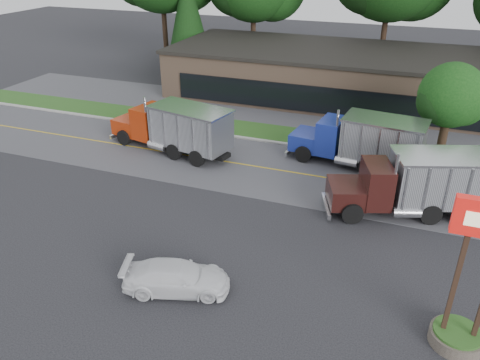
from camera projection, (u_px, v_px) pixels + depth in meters
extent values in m
plane|color=#37373D|center=(217.00, 246.00, 22.38)|extent=(140.00, 140.00, 0.00)
cube|color=#5D5D63|center=(272.00, 169.00, 29.86)|extent=(60.00, 8.00, 0.02)
cube|color=gold|center=(272.00, 169.00, 29.86)|extent=(60.00, 0.12, 0.01)
cube|color=#9E9E99|center=(289.00, 145.00, 33.36)|extent=(60.00, 0.30, 0.12)
cube|color=#24551D|center=(296.00, 136.00, 34.85)|extent=(60.00, 3.40, 0.03)
cube|color=#5D5D63|center=(311.00, 115.00, 39.01)|extent=(60.00, 7.00, 0.02)
cube|color=#8C6C56|center=(349.00, 76.00, 42.46)|extent=(32.00, 12.00, 4.00)
cylinder|color=#6B6054|center=(456.00, 338.00, 16.90)|extent=(1.90, 1.90, 0.50)
cylinder|color=#24551D|center=(458.00, 332.00, 16.76)|extent=(1.70, 1.70, 0.10)
cube|color=#332116|center=(455.00, 284.00, 15.98)|extent=(0.16, 0.16, 5.00)
cylinder|color=#382619|center=(166.00, 37.00, 53.87)|extent=(0.56, 0.56, 5.98)
cylinder|color=#382619|center=(253.00, 44.00, 52.59)|extent=(0.56, 0.56, 5.22)
cylinder|color=#382619|center=(382.00, 49.00, 48.03)|extent=(0.56, 0.56, 6.02)
cylinder|color=#382619|center=(190.00, 66.00, 52.10)|extent=(0.44, 0.44, 1.00)
cone|color=black|center=(188.00, 13.00, 49.53)|extent=(4.89, 4.89, 10.00)
cylinder|color=#382619|center=(442.00, 140.00, 31.21)|extent=(0.56, 0.56, 2.28)
sphere|color=#0F3910|center=(452.00, 95.00, 29.79)|extent=(4.17, 4.17, 4.17)
sphere|color=#0F3910|center=(463.00, 102.00, 30.22)|extent=(3.13, 3.13, 3.13)
sphere|color=black|center=(440.00, 102.00, 29.85)|extent=(2.87, 2.87, 2.87)
cube|color=black|center=(174.00, 143.00, 32.23)|extent=(8.79, 2.84, 0.28)
cube|color=#A72B0B|center=(133.00, 125.00, 33.81)|extent=(2.54, 2.69, 1.10)
cube|color=#A72B0B|center=(150.00, 122.00, 32.71)|extent=(2.00, 2.67, 2.20)
cube|color=black|center=(142.00, 114.00, 32.85)|extent=(0.51, 2.06, 0.90)
cube|color=silver|center=(191.00, 128.00, 30.82)|extent=(5.66, 3.56, 2.50)
cube|color=silver|center=(190.00, 109.00, 30.23)|extent=(5.84, 3.74, 0.12)
cylinder|color=black|center=(147.00, 128.00, 34.83)|extent=(1.15, 0.58, 1.10)
cylinder|color=black|center=(124.00, 138.00, 33.12)|extent=(1.15, 0.58, 1.10)
cylinder|color=black|center=(206.00, 143.00, 32.16)|extent=(1.15, 0.58, 1.10)
cylinder|color=black|center=(185.00, 155.00, 30.45)|extent=(1.15, 0.58, 1.10)
cube|color=black|center=(358.00, 157.00, 30.12)|extent=(8.07, 1.98, 0.28)
cube|color=navy|center=(307.00, 140.00, 31.30)|extent=(2.18, 2.52, 1.10)
cube|color=navy|center=(331.00, 136.00, 30.38)|extent=(1.68, 2.55, 2.20)
cube|color=black|center=(322.00, 128.00, 30.45)|extent=(0.32, 2.09, 0.90)
cube|color=silver|center=(383.00, 140.00, 28.88)|extent=(5.06, 3.07, 2.50)
cube|color=silver|center=(386.00, 120.00, 28.28)|extent=(5.22, 3.24, 0.12)
cylinder|color=black|center=(315.00, 142.00, 32.39)|extent=(1.13, 0.48, 1.10)
cylinder|color=black|center=(303.00, 154.00, 30.58)|extent=(1.13, 0.48, 1.10)
cylinder|color=black|center=(389.00, 156.00, 30.30)|extent=(1.13, 0.48, 1.10)
cylinder|color=black|center=(381.00, 170.00, 28.49)|extent=(1.13, 0.48, 1.10)
cube|color=black|center=(408.00, 203.00, 24.92)|extent=(7.56, 3.46, 0.28)
cube|color=black|center=(346.00, 193.00, 24.74)|extent=(2.49, 2.77, 1.10)
cube|color=black|center=(376.00, 183.00, 24.43)|extent=(2.05, 2.70, 2.20)
cube|color=black|center=(366.00, 176.00, 24.26)|extent=(0.75, 2.00, 0.90)
cube|color=silver|center=(438.00, 179.00, 24.23)|extent=(5.14, 3.87, 2.50)
cube|color=silver|center=(443.00, 156.00, 23.63)|extent=(5.34, 4.06, 0.12)
cylinder|color=black|center=(344.00, 192.00, 26.01)|extent=(1.15, 0.69, 1.10)
cylinder|color=black|center=(352.00, 213.00, 23.97)|extent=(1.15, 0.69, 1.10)
cylinder|color=black|center=(432.00, 193.00, 25.91)|extent=(1.15, 0.69, 1.10)
cylinder|color=black|center=(447.00, 214.00, 23.86)|extent=(1.15, 0.69, 1.10)
imported|color=white|center=(177.00, 277.00, 19.33)|extent=(4.75, 3.04, 1.28)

